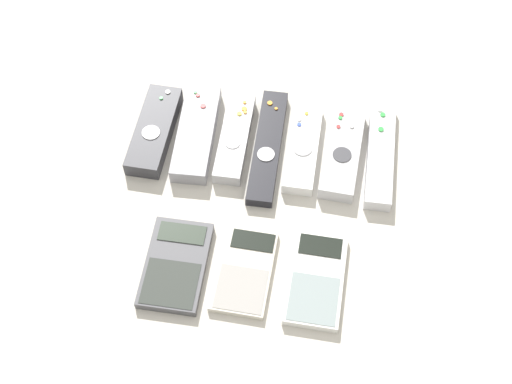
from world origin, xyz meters
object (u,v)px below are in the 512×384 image
Objects in this scene: remote_0 at (154,131)px; remote_6 at (380,153)px; remote_4 at (303,148)px; calculator_0 at (176,265)px; remote_3 at (268,147)px; remote_5 at (343,152)px; remote_1 at (196,133)px; calculator_1 at (247,271)px; calculator_2 at (316,279)px; remote_2 at (235,138)px.

remote_0 is 0.84× the size of remote_6.
remote_4 is 0.28m from calculator_0.
remote_5 is at bearing 1.76° from remote_3.
calculator_1 is at bearing -64.88° from remote_1.
remote_4 is 0.12m from remote_6.
remote_3 is (0.12, -0.01, -0.00)m from remote_1.
remote_0 is 1.13× the size of calculator_2.
remote_1 is 0.24m from calculator_0.
calculator_2 is at bearing -109.07° from remote_6.
remote_0 is 1.00× the size of remote_2.
remote_3 is 0.18m from remote_6.
remote_5 reaches higher than remote_2.
remote_6 is 0.25m from calculator_2.
calculator_2 is (0.10, -0.22, -0.00)m from remote_3.
remote_1 is 1.09× the size of remote_4.
calculator_1 is 0.10m from calculator_2.
calculator_2 reaches higher than calculator_1.
remote_0 reaches higher than remote_4.
calculator_2 is (0.15, -0.23, -0.00)m from remote_2.
remote_0 is at bearing 143.24° from calculator_2.
remote_1 is 0.32m from calculator_2.
remote_4 is at bearing 55.79° from calculator_0.
remote_6 is 0.37m from calculator_0.
remote_2 and remote_6 have the same top height.
remote_6 is at bearing -1.52° from remote_1.
remote_4 is 1.12× the size of calculator_2.
remote_1 is at bearing 175.64° from remote_3.
remote_3 is (0.06, -0.01, -0.00)m from remote_2.
remote_1 is (0.07, 0.01, -0.00)m from remote_0.
remote_0 reaches higher than remote_5.
calculator_0 is at bearing -123.86° from remote_4.
remote_5 reaches higher than calculator_1.
remote_4 is at bearing 4.81° from remote_3.
remote_5 is at bearing -0.01° from remote_4.
remote_1 reaches higher than calculator_2.
remote_2 is 0.18m from remote_5.
remote_5 reaches higher than remote_3.
remote_0 is at bearing -178.77° from remote_4.
calculator_0 is at bearing -176.84° from calculator_2.
remote_4 is at bearing -177.45° from remote_5.
remote_1 is 1.30× the size of calculator_1.
calculator_0 is 0.10m from calculator_1.
remote_5 is (0.06, -0.00, 0.00)m from remote_4.
remote_1 is 0.24m from remote_5.
remote_4 is (0.18, -0.01, -0.00)m from remote_1.
remote_6 is (0.12, 0.00, 0.00)m from remote_4.
remote_0 reaches higher than remote_3.
calculator_1 is at bearing 3.71° from calculator_0.
remote_4 is (0.11, -0.00, -0.00)m from remote_2.
remote_0 is at bearing 109.97° from calculator_0.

